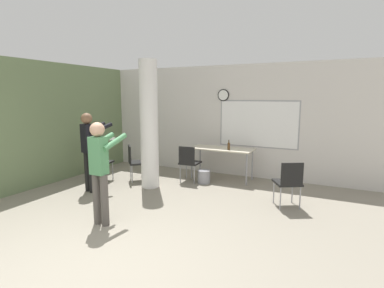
{
  "coord_description": "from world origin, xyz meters",
  "views": [
    {
      "loc": [
        2.52,
        -2.28,
        2.02
      ],
      "look_at": [
        0.04,
        2.79,
        1.12
      ],
      "focal_mm": 28.0,
      "sensor_mm": 36.0,
      "label": 1
    }
  ],
  "objects_px": {
    "chair_mid_room": "(289,181)",
    "person_watching_back": "(89,146)",
    "chair_near_pillar": "(135,160)",
    "person_playing_front": "(100,165)",
    "chair_table_left": "(189,161)",
    "chair_by_left_wall": "(99,160)",
    "bottle_on_table": "(229,146)",
    "folding_table": "(222,151)"
  },
  "relations": [
    {
      "from": "folding_table",
      "to": "bottle_on_table",
      "type": "bearing_deg",
      "value": -33.0
    },
    {
      "from": "chair_near_pillar",
      "to": "chair_by_left_wall",
      "type": "bearing_deg",
      "value": -157.04
    },
    {
      "from": "chair_table_left",
      "to": "person_playing_front",
      "type": "height_order",
      "value": "person_playing_front"
    },
    {
      "from": "person_watching_back",
      "to": "chair_table_left",
      "type": "bearing_deg",
      "value": 45.1
    },
    {
      "from": "bottle_on_table",
      "to": "chair_near_pillar",
      "type": "height_order",
      "value": "bottle_on_table"
    },
    {
      "from": "bottle_on_table",
      "to": "person_watching_back",
      "type": "relative_size",
      "value": 0.14
    },
    {
      "from": "chair_near_pillar",
      "to": "person_watching_back",
      "type": "xyz_separation_m",
      "value": [
        -0.37,
        -1.08,
        0.48
      ]
    },
    {
      "from": "chair_near_pillar",
      "to": "person_watching_back",
      "type": "distance_m",
      "value": 1.24
    },
    {
      "from": "folding_table",
      "to": "person_playing_front",
      "type": "relative_size",
      "value": 0.93
    },
    {
      "from": "bottle_on_table",
      "to": "chair_table_left",
      "type": "bearing_deg",
      "value": -153.39
    },
    {
      "from": "bottle_on_table",
      "to": "person_watching_back",
      "type": "xyz_separation_m",
      "value": [
        -2.4,
        -1.99,
        0.12
      ]
    },
    {
      "from": "chair_near_pillar",
      "to": "person_playing_front",
      "type": "relative_size",
      "value": 0.53
    },
    {
      "from": "chair_mid_room",
      "to": "person_watching_back",
      "type": "bearing_deg",
      "value": -167.75
    },
    {
      "from": "chair_by_left_wall",
      "to": "person_watching_back",
      "type": "height_order",
      "value": "person_watching_back"
    },
    {
      "from": "chair_by_left_wall",
      "to": "person_watching_back",
      "type": "relative_size",
      "value": 0.52
    },
    {
      "from": "chair_by_left_wall",
      "to": "chair_table_left",
      "type": "height_order",
      "value": "same"
    },
    {
      "from": "chair_mid_room",
      "to": "person_watching_back",
      "type": "distance_m",
      "value": 4.06
    },
    {
      "from": "chair_mid_room",
      "to": "chair_table_left",
      "type": "distance_m",
      "value": 2.49
    },
    {
      "from": "chair_by_left_wall",
      "to": "chair_near_pillar",
      "type": "xyz_separation_m",
      "value": [
        0.82,
        0.35,
        0.0
      ]
    },
    {
      "from": "bottle_on_table",
      "to": "chair_table_left",
      "type": "distance_m",
      "value": 1.0
    },
    {
      "from": "bottle_on_table",
      "to": "chair_table_left",
      "type": "relative_size",
      "value": 0.27
    },
    {
      "from": "person_watching_back",
      "to": "chair_mid_room",
      "type": "bearing_deg",
      "value": 12.25
    },
    {
      "from": "person_playing_front",
      "to": "chair_mid_room",
      "type": "bearing_deg",
      "value": 38.52
    },
    {
      "from": "bottle_on_table",
      "to": "chair_table_left",
      "type": "xyz_separation_m",
      "value": [
        -0.84,
        -0.42,
        -0.35
      ]
    },
    {
      "from": "chair_mid_room",
      "to": "chair_by_left_wall",
      "type": "xyz_separation_m",
      "value": [
        -4.39,
        -0.13,
        0.0
      ]
    },
    {
      "from": "chair_mid_room",
      "to": "person_watching_back",
      "type": "xyz_separation_m",
      "value": [
        -3.94,
        -0.86,
        0.48
      ]
    },
    {
      "from": "chair_by_left_wall",
      "to": "person_playing_front",
      "type": "bearing_deg",
      "value": -45.98
    },
    {
      "from": "chair_table_left",
      "to": "person_playing_front",
      "type": "bearing_deg",
      "value": -93.52
    },
    {
      "from": "folding_table",
      "to": "chair_mid_room",
      "type": "height_order",
      "value": "chair_mid_room"
    },
    {
      "from": "folding_table",
      "to": "person_watching_back",
      "type": "bearing_deg",
      "value": -135.61
    },
    {
      "from": "bottle_on_table",
      "to": "chair_by_left_wall",
      "type": "xyz_separation_m",
      "value": [
        -2.84,
        -1.26,
        -0.35
      ]
    },
    {
      "from": "folding_table",
      "to": "person_watching_back",
      "type": "relative_size",
      "value": 0.9
    },
    {
      "from": "chair_mid_room",
      "to": "person_watching_back",
      "type": "height_order",
      "value": "person_watching_back"
    },
    {
      "from": "chair_near_pillar",
      "to": "person_playing_front",
      "type": "xyz_separation_m",
      "value": [
        1.02,
        -2.25,
        0.45
      ]
    },
    {
      "from": "chair_by_left_wall",
      "to": "chair_near_pillar",
      "type": "height_order",
      "value": "same"
    },
    {
      "from": "chair_mid_room",
      "to": "chair_table_left",
      "type": "relative_size",
      "value": 1.0
    },
    {
      "from": "person_playing_front",
      "to": "bottle_on_table",
      "type": "bearing_deg",
      "value": 72.35
    },
    {
      "from": "chair_table_left",
      "to": "chair_by_left_wall",
      "type": "bearing_deg",
      "value": -157.3
    },
    {
      "from": "chair_table_left",
      "to": "folding_table",
      "type": "bearing_deg",
      "value": 42.51
    },
    {
      "from": "chair_table_left",
      "to": "person_watching_back",
      "type": "distance_m",
      "value": 2.26
    },
    {
      "from": "chair_mid_room",
      "to": "person_playing_front",
      "type": "bearing_deg",
      "value": -141.48
    },
    {
      "from": "person_playing_front",
      "to": "chair_table_left",
      "type": "bearing_deg",
      "value": 86.48
    }
  ]
}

